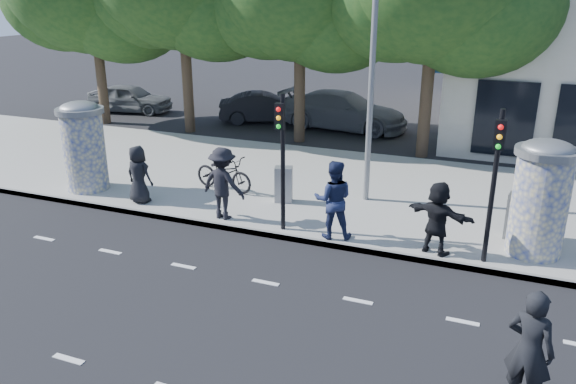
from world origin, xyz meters
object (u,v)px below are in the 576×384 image
at_px(cabinet_right, 518,217).
at_px(traffic_pole_near, 282,149).
at_px(car_left, 130,98).
at_px(ped_d, 223,183).
at_px(man_road, 529,350).
at_px(ped_a, 139,174).
at_px(cabinet_left, 284,184).
at_px(street_lamp, 373,32).
at_px(bicycle, 224,173).
at_px(ped_c, 333,200).
at_px(ad_column_left, 84,144).
at_px(car_right, 344,111).
at_px(ad_column_right, 541,196).
at_px(car_mid, 265,108).
at_px(traffic_pole_far, 495,172).
at_px(ped_f, 438,218).

bearing_deg(cabinet_right, traffic_pole_near, -155.92).
bearing_deg(car_left, ped_d, -143.85).
bearing_deg(man_road, ped_a, -4.03).
xyz_separation_m(man_road, cabinet_left, (-6.34, 6.23, -0.30)).
bearing_deg(street_lamp, man_road, -59.68).
relative_size(bicycle, cabinet_right, 1.76).
relative_size(traffic_pole_near, ped_d, 1.78).
xyz_separation_m(ped_c, car_left, (-14.10, 11.11, -0.40)).
xyz_separation_m(man_road, bicycle, (-8.36, 6.48, -0.28)).
distance_m(ped_c, ped_d, 3.02).
bearing_deg(ped_d, ad_column_left, 1.59).
relative_size(ped_a, car_right, 0.29).
relative_size(ad_column_right, cabinet_left, 2.61).
distance_m(ad_column_right, man_road, 5.30).
bearing_deg(car_left, car_right, -96.46).
bearing_deg(car_mid, ped_d, 173.87).
bearing_deg(ped_a, car_left, -46.72).
bearing_deg(car_left, car_mid, -95.79).
relative_size(street_lamp, ped_d, 4.20).
bearing_deg(car_left, traffic_pole_far, -131.46).
height_order(traffic_pole_near, street_lamp, street_lamp).
relative_size(street_lamp, ped_a, 4.89).
bearing_deg(ped_a, ad_column_left, -4.31).
bearing_deg(traffic_pole_near, car_right, 99.01).
bearing_deg(cabinet_right, ped_f, -130.84).
bearing_deg(cabinet_left, man_road, -60.96).
relative_size(ad_column_left, ad_column_right, 1.00).
xyz_separation_m(ped_a, ped_f, (8.18, -0.24, 0.03)).
bearing_deg(ped_d, bicycle, -54.29).
height_order(ped_a, car_mid, ped_a).
bearing_deg(cabinet_right, ad_column_right, -54.22).
bearing_deg(car_left, ped_c, -137.30).
bearing_deg(street_lamp, car_left, 149.63).
bearing_deg(ped_d, car_mid, -63.26).
bearing_deg(traffic_pole_near, ad_column_right, 8.89).
distance_m(ped_f, car_right, 12.85).
bearing_deg(car_mid, traffic_pole_far, -163.00).
height_order(ad_column_right, traffic_pole_near, traffic_pole_near).
distance_m(traffic_pole_near, bicycle, 3.81).
bearing_deg(car_left, street_lamp, -129.45).
bearing_deg(car_right, cabinet_right, -139.23).
height_order(ad_column_right, bicycle, ad_column_right).
distance_m(man_road, car_right, 17.68).
bearing_deg(traffic_pole_far, cabinet_left, 161.25).
distance_m(ped_c, bicycle, 4.56).
xyz_separation_m(ped_c, bicycle, (-4.05, 2.06, -0.44)).
bearing_deg(traffic_pole_far, ped_f, 175.38).
xyz_separation_m(car_mid, car_right, (3.76, 0.09, 0.13)).
distance_m(traffic_pole_near, cabinet_left, 2.55).
height_order(ped_f, car_left, ped_f).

